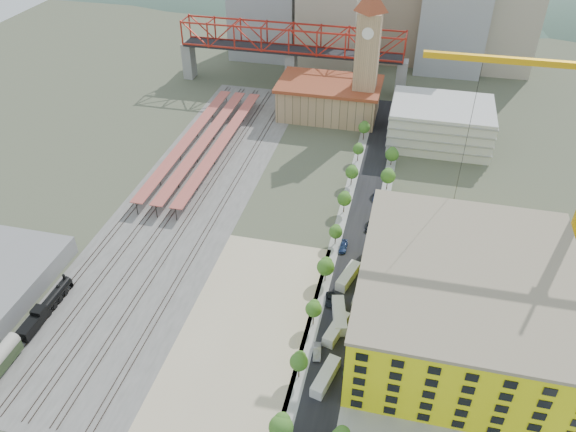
% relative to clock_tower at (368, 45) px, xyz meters
% --- Properties ---
extents(ground, '(400.00, 400.00, 0.00)m').
position_rel_clock_tower_xyz_m(ground, '(-8.00, -79.99, -28.70)').
color(ground, '#474C38').
rests_on(ground, ground).
extents(ballast_strip, '(36.00, 165.00, 0.06)m').
position_rel_clock_tower_xyz_m(ballast_strip, '(-44.00, -62.49, -28.67)').
color(ballast_strip, '#605E59').
rests_on(ballast_strip, ground).
extents(dirt_lot, '(28.00, 67.00, 0.06)m').
position_rel_clock_tower_xyz_m(dirt_lot, '(-12.00, -111.49, -28.67)').
color(dirt_lot, tan).
rests_on(dirt_lot, ground).
extents(street_asphalt, '(12.00, 170.00, 0.06)m').
position_rel_clock_tower_xyz_m(street_asphalt, '(8.00, -64.99, -28.67)').
color(street_asphalt, black).
rests_on(street_asphalt, ground).
extents(sidewalk_west, '(3.00, 170.00, 0.04)m').
position_rel_clock_tower_xyz_m(sidewalk_west, '(2.50, -64.99, -28.68)').
color(sidewalk_west, gray).
rests_on(sidewalk_west, ground).
extents(sidewalk_east, '(3.00, 170.00, 0.04)m').
position_rel_clock_tower_xyz_m(sidewalk_east, '(13.50, -64.99, -28.68)').
color(sidewalk_east, gray).
rests_on(sidewalk_east, ground).
extents(construction_pad, '(50.00, 90.00, 0.06)m').
position_rel_clock_tower_xyz_m(construction_pad, '(37.00, -99.99, -28.67)').
color(construction_pad, gray).
rests_on(construction_pad, ground).
extents(rail_tracks, '(26.56, 160.00, 0.18)m').
position_rel_clock_tower_xyz_m(rail_tracks, '(-45.80, -62.49, -28.55)').
color(rail_tracks, '#382B23').
rests_on(rail_tracks, ground).
extents(platform_canopies, '(16.00, 80.00, 4.12)m').
position_rel_clock_tower_xyz_m(platform_canopies, '(-49.00, -34.99, -24.70)').
color(platform_canopies, '#B15144').
rests_on(platform_canopies, ground).
extents(station_hall, '(38.00, 24.00, 13.10)m').
position_rel_clock_tower_xyz_m(station_hall, '(-13.00, 2.01, -22.03)').
color(station_hall, tan).
rests_on(station_hall, ground).
extents(clock_tower, '(12.00, 12.00, 52.00)m').
position_rel_clock_tower_xyz_m(clock_tower, '(0.00, 0.00, 0.00)').
color(clock_tower, tan).
rests_on(clock_tower, ground).
extents(parking_garage, '(34.00, 26.00, 14.00)m').
position_rel_clock_tower_xyz_m(parking_garage, '(28.00, -9.99, -21.70)').
color(parking_garage, silver).
rests_on(parking_garage, ground).
extents(truss_bridge, '(94.00, 9.60, 25.60)m').
position_rel_clock_tower_xyz_m(truss_bridge, '(-33.00, 25.01, -9.83)').
color(truss_bridge, gray).
rests_on(truss_bridge, ground).
extents(construction_building, '(44.60, 50.60, 18.80)m').
position_rel_clock_tower_xyz_m(construction_building, '(34.00, -99.99, -19.29)').
color(construction_building, '#FCFF15').
rests_on(construction_building, ground).
extents(warehouse, '(22.00, 32.00, 5.00)m').
position_rel_clock_tower_xyz_m(warehouse, '(-74.00, -109.99, -26.20)').
color(warehouse, gray).
rests_on(warehouse, ground).
extents(street_trees, '(15.40, 124.40, 8.00)m').
position_rel_clock_tower_xyz_m(street_trees, '(8.00, -74.99, -28.70)').
color(street_trees, '#245E1C').
rests_on(street_trees, ground).
extents(skyline, '(133.00, 46.00, 60.00)m').
position_rel_clock_tower_xyz_m(skyline, '(-0.53, 62.32, -5.89)').
color(skyline, '#9EA0A3').
rests_on(skyline, ground).
extents(distant_hills, '(647.00, 264.00, 227.00)m').
position_rel_clock_tower_xyz_m(distant_hills, '(37.28, 180.01, -108.23)').
color(distant_hills, '#4C6B59').
rests_on(distant_hills, ground).
extents(locomotive, '(2.62, 20.22, 5.06)m').
position_rel_clock_tower_xyz_m(locomotive, '(-58.00, -115.26, -26.81)').
color(locomotive, black).
rests_on(locomotive, ground).
extents(site_trailer_a, '(4.86, 10.19, 2.70)m').
position_rel_clock_tower_xyz_m(site_trailer_a, '(8.00, -119.69, -27.35)').
color(site_trailer_a, silver).
rests_on(site_trailer_a, ground).
extents(site_trailer_b, '(4.94, 9.97, 2.64)m').
position_rel_clock_tower_xyz_m(site_trailer_b, '(8.00, -106.40, -27.38)').
color(site_trailer_b, silver).
rests_on(site_trailer_b, ground).
extents(site_trailer_c, '(5.10, 10.75, 2.85)m').
position_rel_clock_tower_xyz_m(site_trailer_c, '(8.00, -102.23, -27.27)').
color(site_trailer_c, silver).
rests_on(site_trailer_c, ground).
extents(site_trailer_d, '(5.11, 10.09, 2.67)m').
position_rel_clock_tower_xyz_m(site_trailer_d, '(8.00, -88.49, -27.36)').
color(site_trailer_d, silver).
rests_on(site_trailer_d, ground).
extents(car_1, '(2.50, 5.08, 1.60)m').
position_rel_clock_tower_xyz_m(car_1, '(5.00, -113.19, -27.90)').
color(car_1, gray).
rests_on(car_1, ground).
extents(car_2, '(2.90, 5.16, 1.36)m').
position_rel_clock_tower_xyz_m(car_2, '(5.00, -96.94, -28.02)').
color(car_2, black).
rests_on(car_2, ground).
extents(car_3, '(1.99, 4.88, 1.41)m').
position_rel_clock_tower_xyz_m(car_3, '(5.00, -76.72, -27.99)').
color(car_3, navy).
rests_on(car_3, ground).
extents(car_5, '(2.03, 4.54, 1.45)m').
position_rel_clock_tower_xyz_m(car_5, '(11.00, -95.34, -27.97)').
color(car_5, '#AAABB0').
rests_on(car_5, ground).
extents(car_6, '(2.98, 5.27, 1.39)m').
position_rel_clock_tower_xyz_m(car_6, '(11.00, -66.18, -28.00)').
color(car_6, black).
rests_on(car_6, ground).
extents(car_7, '(2.02, 4.92, 1.42)m').
position_rel_clock_tower_xyz_m(car_7, '(11.00, -50.79, -27.98)').
color(car_7, navy).
rests_on(car_7, ground).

